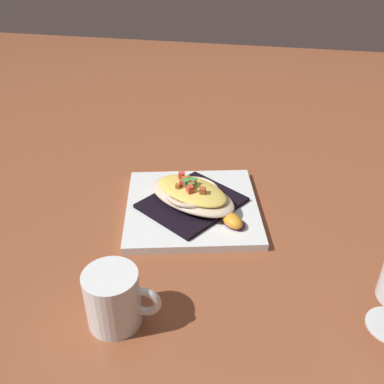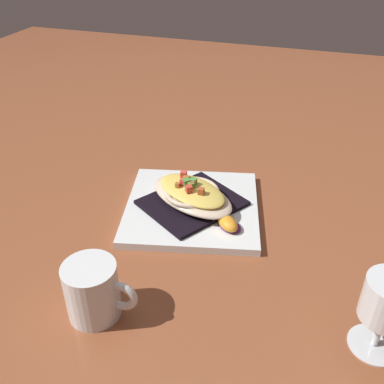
{
  "view_description": "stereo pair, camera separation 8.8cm",
  "coord_description": "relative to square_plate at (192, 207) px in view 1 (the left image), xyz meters",
  "views": [
    {
      "loc": [
        0.72,
        0.14,
        0.53
      ],
      "look_at": [
        0.0,
        0.0,
        0.05
      ],
      "focal_mm": 40.88,
      "sensor_mm": 36.0,
      "label": 1
    },
    {
      "loc": [
        0.7,
        0.23,
        0.53
      ],
      "look_at": [
        0.0,
        0.0,
        0.05
      ],
      "focal_mm": 40.88,
      "sensor_mm": 36.0,
      "label": 2
    }
  ],
  "objects": [
    {
      "name": "folded_napkin",
      "position": [
        0.0,
        0.0,
        0.01
      ],
      "size": [
        0.24,
        0.23,
        0.01
      ],
      "primitive_type": "cube",
      "rotation": [
        0.0,
        0.0,
        1.0
      ],
      "color": "black",
      "rests_on": "square_plate"
    },
    {
      "name": "gratin_dish",
      "position": [
        0.0,
        -0.0,
        0.03
      ],
      "size": [
        0.18,
        0.22,
        0.05
      ],
      "color": "beige",
      "rests_on": "folded_napkin"
    },
    {
      "name": "orange_garnish",
      "position": [
        0.05,
        0.09,
        0.02
      ],
      "size": [
        0.06,
        0.06,
        0.02
      ],
      "color": "#5C236C",
      "rests_on": "square_plate"
    },
    {
      "name": "square_plate",
      "position": [
        0.0,
        0.0,
        0.0
      ],
      "size": [
        0.32,
        0.32,
        0.02
      ],
      "primitive_type": "cube",
      "rotation": [
        0.0,
        0.0,
        0.24
      ],
      "color": "white",
      "rests_on": "ground_plane"
    },
    {
      "name": "ground_plane",
      "position": [
        0.0,
        0.0,
        -0.01
      ],
      "size": [
        2.6,
        2.6,
        0.0
      ],
      "primitive_type": "plane",
      "color": "brown"
    },
    {
      "name": "coffee_mug",
      "position": [
        0.3,
        -0.06,
        0.03
      ],
      "size": [
        0.08,
        0.11,
        0.09
      ],
      "color": "white",
      "rests_on": "ground_plane"
    }
  ]
}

